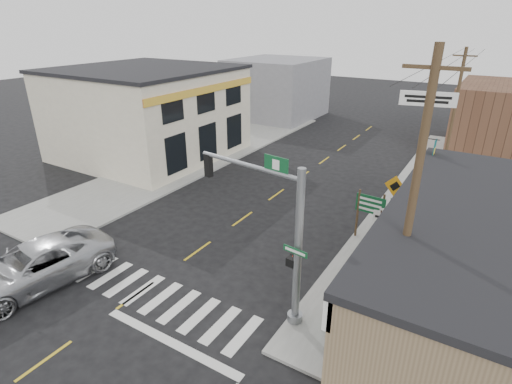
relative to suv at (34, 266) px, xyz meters
The scene contains 20 objects.
ground 4.55m from the suv, 20.81° to the left, with size 140.00×140.00×0.00m, color black.
sidewalk_right 19.67m from the suv, 47.92° to the left, with size 6.00×38.00×0.13m, color gray.
sidewalk_left 15.39m from the suv, 108.33° to the left, with size 6.00×38.00×0.13m, color gray.
center_line 10.49m from the suv, 66.49° to the left, with size 0.12×56.00×0.01m, color gold.
crosswalk 4.70m from the suv, 25.45° to the left, with size 11.00×2.20×0.01m, color silver.
left_building 18.09m from the suv, 119.54° to the left, with size 12.00×12.00×6.80m, color beige.
bldg_distant_right 35.53m from the suv, 62.89° to the left, with size 8.00×10.00×5.60m, color brown.
bldg_distant_left 34.35m from the suv, 101.50° to the left, with size 9.00×10.00×6.40m, color gray.
suv is the anchor object (origin of this frame).
traffic_signal_pole 10.73m from the suv, 19.85° to the left, with size 4.87×0.38×6.17m.
guide_sign 15.38m from the suv, 44.75° to the left, with size 1.47×0.13×2.58m.
fire_hydrant 14.86m from the suv, 32.73° to the left, with size 0.20×0.20×0.64m.
ped_crossing_sign 17.19m from the suv, 47.57° to the left, with size 1.15×0.08×2.97m.
lamp_post 18.65m from the suv, 47.64° to the left, with size 0.78×0.62×6.05m.
dance_center_sign 21.91m from the suv, 57.14° to the left, with size 3.16×0.20×6.72m.
bare_tree 14.87m from the suv, 25.68° to the left, with size 2.26×2.26×4.52m.
shrub_front 12.87m from the suv, 17.85° to the left, with size 1.36×1.36×1.02m, color #203C14.
shrub_back 17.87m from the suv, 36.43° to the left, with size 0.98×0.98×0.73m, color black.
utility_pole_near 15.01m from the suv, 18.32° to the left, with size 1.69×0.25×9.73m.
utility_pole_far 27.02m from the suv, 61.73° to the left, with size 1.50×0.23×8.63m.
Camera 1 is at (11.14, -8.80, 10.38)m, focal length 28.00 mm.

